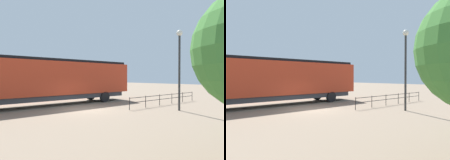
% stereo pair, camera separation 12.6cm
% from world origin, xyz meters
% --- Properties ---
extents(ground_plane, '(120.00, 120.00, 0.00)m').
position_xyz_m(ground_plane, '(0.00, 0.00, 0.00)').
color(ground_plane, '#84705B').
extents(locomotive, '(2.93, 17.40, 4.27)m').
position_xyz_m(locomotive, '(-4.18, -0.88, 2.39)').
color(locomotive, red).
rests_on(locomotive, ground_plane).
extents(lamp_post, '(0.47, 0.47, 6.28)m').
position_xyz_m(lamp_post, '(5.05, 5.40, 4.19)').
color(lamp_post, '#2D2D2D').
rests_on(lamp_post, ground_plane).
extents(platform_fence, '(0.05, 9.82, 1.01)m').
position_xyz_m(platform_fence, '(2.37, 7.49, 0.66)').
color(platform_fence, black).
rests_on(platform_fence, ground_plane).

